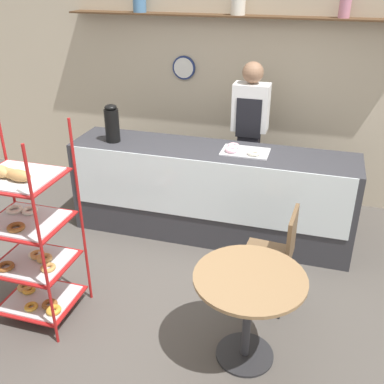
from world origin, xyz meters
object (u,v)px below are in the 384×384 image
(person_worker, at_px, (249,134))
(donut_tray_counter, at_px, (242,151))
(cafe_chair, at_px, (278,249))
(coffee_carafe, at_px, (112,124))
(pastry_rack, at_px, (26,235))
(cafe_table, at_px, (249,297))

(person_worker, xyz_separation_m, donut_tray_counter, (0.03, -0.57, 0.03))
(cafe_chair, bearing_deg, donut_tray_counter, -148.70)
(person_worker, relative_size, coffee_carafe, 4.44)
(cafe_chair, bearing_deg, pastry_rack, -66.72)
(person_worker, bearing_deg, pastry_rack, -120.97)
(person_worker, relative_size, cafe_table, 2.23)
(pastry_rack, height_order, cafe_chair, pastry_rack)
(person_worker, xyz_separation_m, coffee_carafe, (-1.29, -0.64, 0.20))
(coffee_carafe, distance_m, donut_tray_counter, 1.33)
(cafe_table, relative_size, cafe_chair, 0.86)
(person_worker, xyz_separation_m, cafe_chair, (0.52, -1.52, -0.40))
(person_worker, bearing_deg, cafe_chair, -71.02)
(pastry_rack, height_order, coffee_carafe, pastry_rack)
(cafe_table, bearing_deg, donut_tray_counter, 103.10)
(cafe_chair, bearing_deg, person_worker, -157.19)
(cafe_chair, xyz_separation_m, coffee_carafe, (-1.81, 0.88, 0.59))
(pastry_rack, bearing_deg, donut_tray_counter, 50.11)
(cafe_table, bearing_deg, coffee_carafe, 138.22)
(coffee_carafe, bearing_deg, person_worker, 26.52)
(cafe_chair, distance_m, donut_tray_counter, 1.15)
(pastry_rack, distance_m, cafe_chair, 1.94)
(cafe_table, xyz_separation_m, coffee_carafe, (-1.68, 1.50, 0.60))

